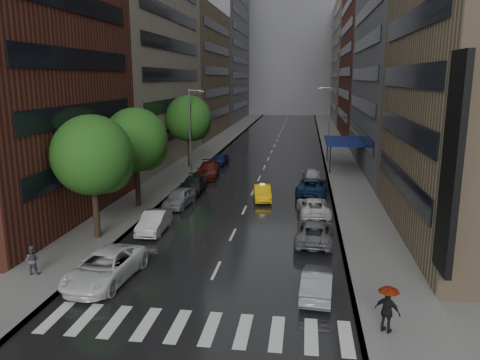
% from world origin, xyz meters
% --- Properties ---
extents(ground, '(220.00, 220.00, 0.00)m').
position_xyz_m(ground, '(0.00, 0.00, 0.00)').
color(ground, gray).
rests_on(ground, ground).
extents(road, '(14.00, 140.00, 0.01)m').
position_xyz_m(road, '(0.00, 50.00, 0.01)').
color(road, black).
rests_on(road, ground).
extents(sidewalk_left, '(4.00, 140.00, 0.15)m').
position_xyz_m(sidewalk_left, '(-9.00, 50.00, 0.07)').
color(sidewalk_left, gray).
rests_on(sidewalk_left, ground).
extents(sidewalk_right, '(4.00, 140.00, 0.15)m').
position_xyz_m(sidewalk_right, '(9.00, 50.00, 0.07)').
color(sidewalk_right, gray).
rests_on(sidewalk_right, ground).
extents(crosswalk, '(13.15, 2.80, 0.01)m').
position_xyz_m(crosswalk, '(0.20, -2.00, 0.01)').
color(crosswalk, silver).
rests_on(crosswalk, ground).
extents(buildings_left, '(8.00, 108.00, 38.00)m').
position_xyz_m(buildings_left, '(-15.00, 58.79, 15.99)').
color(buildings_left, maroon).
rests_on(buildings_left, ground).
extents(buildings_right, '(8.05, 109.10, 36.00)m').
position_xyz_m(buildings_right, '(15.00, 56.70, 15.03)').
color(buildings_right, '#937A5B').
rests_on(buildings_right, ground).
extents(building_far, '(40.00, 14.00, 32.00)m').
position_xyz_m(building_far, '(0.00, 118.00, 16.00)').
color(building_far, slate).
rests_on(building_far, ground).
extents(tree_near, '(5.09, 5.09, 8.11)m').
position_xyz_m(tree_near, '(-8.60, 7.91, 5.54)').
color(tree_near, '#382619').
rests_on(tree_near, ground).
extents(tree_mid, '(5.05, 5.05, 8.05)m').
position_xyz_m(tree_mid, '(-8.60, 15.57, 5.51)').
color(tree_mid, '#382619').
rests_on(tree_mid, ground).
extents(tree_far, '(5.25, 5.25, 8.37)m').
position_xyz_m(tree_far, '(-8.60, 32.70, 5.73)').
color(tree_far, '#382619').
rests_on(tree_far, ground).
extents(taxi, '(1.98, 4.16, 1.32)m').
position_xyz_m(taxi, '(1.12, 19.29, 0.66)').
color(taxi, '#FBB30D').
rests_on(taxi, ground).
extents(parked_cars_left, '(3.10, 38.03, 1.57)m').
position_xyz_m(parked_cars_left, '(-5.40, 16.82, 0.75)').
color(parked_cars_left, white).
rests_on(parked_cars_left, ground).
extents(parked_cars_right, '(3.08, 29.63, 1.53)m').
position_xyz_m(parked_cars_right, '(5.40, 16.16, 0.72)').
color(parked_cars_right, gray).
rests_on(parked_cars_right, ground).
extents(ped_black_umbrella, '(0.96, 0.98, 2.09)m').
position_xyz_m(ped_black_umbrella, '(-9.45, 1.89, 1.40)').
color(ped_black_umbrella, '#48484D').
rests_on(ped_black_umbrella, sidewalk_left).
extents(ped_red_umbrella, '(1.14, 0.95, 2.01)m').
position_xyz_m(ped_red_umbrella, '(8.13, -1.50, 1.33)').
color(ped_red_umbrella, black).
rests_on(ped_red_umbrella, sidewalk_right).
extents(street_lamp_left, '(1.74, 0.22, 9.00)m').
position_xyz_m(street_lamp_left, '(-7.72, 30.00, 4.89)').
color(street_lamp_left, gray).
rests_on(street_lamp_left, sidewalk_left).
extents(street_lamp_right, '(1.74, 0.22, 9.00)m').
position_xyz_m(street_lamp_right, '(7.72, 45.00, 4.89)').
color(street_lamp_right, gray).
rests_on(street_lamp_right, sidewalk_right).
extents(awning, '(4.00, 8.00, 3.12)m').
position_xyz_m(awning, '(8.98, 35.00, 3.13)').
color(awning, navy).
rests_on(awning, sidewalk_right).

